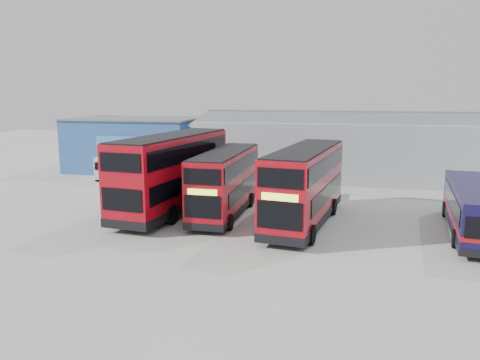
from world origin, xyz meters
The scene contains 8 objects.
ground_plane centered at (0.00, 0.00, 0.00)m, with size 120.00×120.00×0.00m, color #9E9E99.
office_block centered at (-14.00, 17.99, 2.58)m, with size 12.30×8.32×5.12m.
maintenance_shed centered at (8.00, 20.00, 2.60)m, with size 30.50×12.00×5.89m.
double_decker_left centered at (-4.55, 3.38, 2.45)m, with size 4.03×11.85×4.92m.
double_decker_centre centered at (-1.05, 3.24, 1.99)m, with size 2.44×9.48×4.00m.
double_decker_right centered at (3.95, 2.25, 2.21)m, with size 3.92×10.73×4.44m.
single_decker_blue centered at (12.94, 2.28, 1.34)m, with size 3.29×10.10×2.69m.
panel_van centered at (-14.28, 13.20, 1.15)m, with size 3.12×5.04×2.06m.
Camera 1 is at (6.33, -24.19, 7.51)m, focal length 35.00 mm.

